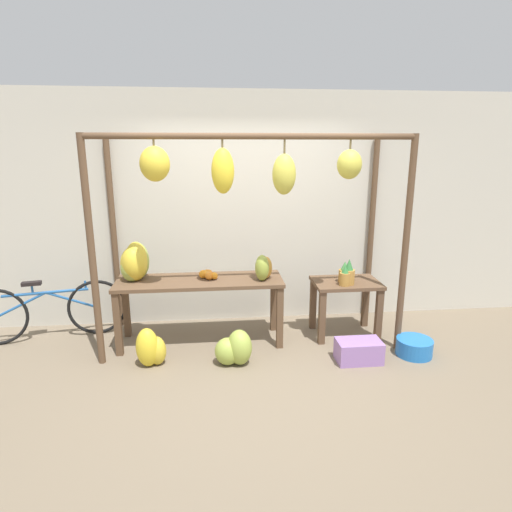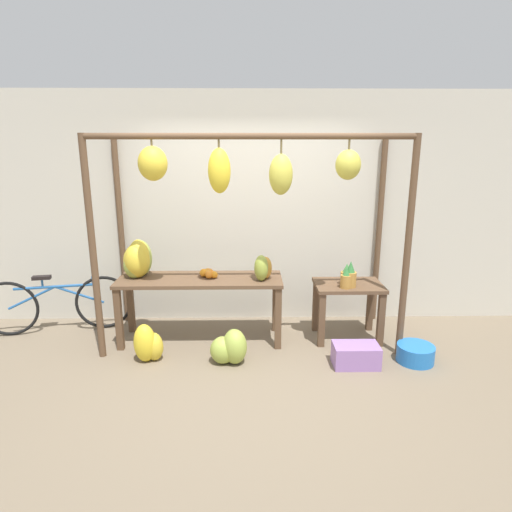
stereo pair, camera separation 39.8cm
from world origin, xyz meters
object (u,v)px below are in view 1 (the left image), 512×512
(blue_bucket, at_px, (414,347))
(parked_bicycle, at_px, (48,311))
(banana_pile_ground_right, at_px, (235,349))
(banana_pile_ground_left, at_px, (151,349))
(fruit_crate_white, at_px, (359,351))
(banana_pile_on_table, at_px, (135,263))
(orange_pile, at_px, (208,274))
(pineapple_cluster, at_px, (346,274))
(papaya_pile, at_px, (263,268))

(blue_bucket, distance_m, parked_bicycle, 4.08)
(banana_pile_ground_right, bearing_deg, banana_pile_ground_left, 175.85)
(banana_pile_ground_left, height_order, fruit_crate_white, banana_pile_ground_left)
(banana_pile_on_table, bearing_deg, orange_pile, -1.05)
(pineapple_cluster, relative_size, banana_pile_ground_left, 0.72)
(banana_pile_on_table, bearing_deg, pineapple_cluster, -3.20)
(fruit_crate_white, distance_m, parked_bicycle, 3.47)
(pineapple_cluster, xyz_separation_m, fruit_crate_white, (-0.01, -0.57, -0.65))
(blue_bucket, bearing_deg, fruit_crate_white, -173.57)
(pineapple_cluster, xyz_separation_m, banana_pile_ground_left, (-2.13, -0.43, -0.58))
(blue_bucket, distance_m, papaya_pile, 1.81)
(orange_pile, bearing_deg, blue_bucket, -15.71)
(banana_pile_on_table, xyz_separation_m, fruit_crate_white, (2.32, -0.70, -0.82))
(banana_pile_ground_left, bearing_deg, fruit_crate_white, -3.67)
(pineapple_cluster, relative_size, fruit_crate_white, 0.64)
(banana_pile_ground_left, bearing_deg, pineapple_cluster, 11.42)
(pineapple_cluster, bearing_deg, parked_bicycle, 174.71)
(blue_bucket, bearing_deg, papaya_pile, 162.88)
(orange_pile, distance_m, banana_pile_ground_left, 1.00)
(pineapple_cluster, bearing_deg, banana_pile_ground_right, -159.12)
(parked_bicycle, distance_m, papaya_pile, 2.51)
(parked_bicycle, bearing_deg, fruit_crate_white, -14.67)
(banana_pile_ground_left, distance_m, blue_bucket, 2.76)
(banana_pile_ground_right, height_order, parked_bicycle, parked_bicycle)
(pineapple_cluster, bearing_deg, blue_bucket, -38.44)
(banana_pile_on_table, distance_m, pineapple_cluster, 2.34)
(banana_pile_on_table, bearing_deg, fruit_crate_white, -16.74)
(banana_pile_on_table, height_order, banana_pile_ground_right, banana_pile_on_table)
(banana_pile_ground_left, bearing_deg, banana_pile_on_table, 109.42)
(orange_pile, height_order, banana_pile_ground_right, orange_pile)
(fruit_crate_white, relative_size, parked_bicycle, 0.27)
(banana_pile_ground_right, height_order, papaya_pile, papaya_pile)
(banana_pile_ground_left, distance_m, papaya_pile, 1.44)
(parked_bicycle, bearing_deg, banana_pile_on_table, -9.91)
(orange_pile, bearing_deg, papaya_pile, -12.02)
(fruit_crate_white, bearing_deg, banana_pile_ground_right, 176.65)
(pineapple_cluster, relative_size, banana_pile_ground_right, 0.67)
(banana_pile_on_table, bearing_deg, parked_bicycle, 170.09)
(orange_pile, xyz_separation_m, papaya_pile, (0.61, -0.13, 0.09))
(orange_pile, xyz_separation_m, blue_bucket, (2.17, -0.61, -0.69))
(papaya_pile, bearing_deg, banana_pile_ground_right, -126.18)
(banana_pile_on_table, bearing_deg, banana_pile_ground_left, -70.58)
(orange_pile, relative_size, blue_bucket, 0.55)
(banana_pile_ground_left, height_order, papaya_pile, papaya_pile)
(blue_bucket, height_order, papaya_pile, papaya_pile)
(blue_bucket, relative_size, papaya_pile, 1.31)
(parked_bicycle, height_order, papaya_pile, papaya_pile)
(banana_pile_on_table, distance_m, banana_pile_ground_left, 0.96)
(banana_pile_on_table, distance_m, orange_pile, 0.80)
(banana_pile_ground_right, xyz_separation_m, papaya_pile, (0.35, 0.48, 0.71))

